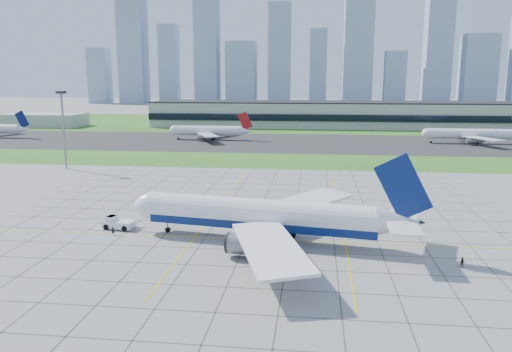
% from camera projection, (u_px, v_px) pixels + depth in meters
% --- Properties ---
extents(ground, '(1400.00, 1400.00, 0.00)m').
position_uv_depth(ground, '(248.00, 236.00, 94.77)').
color(ground, '#969691').
rests_on(ground, ground).
extents(grass_median, '(700.00, 35.00, 0.04)m').
position_uv_depth(grass_median, '(281.00, 161.00, 182.51)').
color(grass_median, '#2E641C').
rests_on(grass_median, ground).
extents(asphalt_taxiway, '(700.00, 75.00, 0.04)m').
position_uv_depth(asphalt_taxiway, '(289.00, 142.00, 236.13)').
color(asphalt_taxiway, '#383838').
rests_on(asphalt_taxiway, ground).
extents(grass_far, '(700.00, 145.00, 0.04)m').
position_uv_depth(grass_far, '(298.00, 123.00, 343.38)').
color(grass_far, '#2E641C').
rests_on(grass_far, ground).
extents(apron_markings, '(120.00, 130.00, 0.03)m').
position_uv_depth(apron_markings, '(257.00, 220.00, 105.53)').
color(apron_markings, '#474744').
rests_on(apron_markings, ground).
extents(terminal, '(260.00, 43.00, 15.80)m').
position_uv_depth(terminal, '(360.00, 114.00, 312.75)').
color(terminal, '#B7B7B2').
rests_on(terminal, ground).
extents(service_block, '(50.00, 25.00, 8.00)m').
position_uv_depth(service_block, '(43.00, 120.00, 317.29)').
color(service_block, '#B7B7B2').
rests_on(service_block, ground).
extents(light_mast, '(2.50, 2.50, 25.60)m').
position_uv_depth(light_mast, '(63.00, 120.00, 163.18)').
color(light_mast, gray).
rests_on(light_mast, ground).
extents(city_skyline, '(523.00, 32.40, 160.00)m').
position_uv_depth(city_skyline, '(299.00, 54.00, 591.53)').
color(city_skyline, '#8EA1BA').
rests_on(city_skyline, ground).
extents(airliner, '(54.93, 55.25, 17.37)m').
position_uv_depth(airliner, '(263.00, 216.00, 91.12)').
color(airliner, white).
rests_on(airliner, ground).
extents(pushback_tug, '(9.08, 3.93, 2.49)m').
position_uv_depth(pushback_tug, '(117.00, 223.00, 99.31)').
color(pushback_tug, white).
rests_on(pushback_tug, ground).
extents(crew_near, '(0.74, 0.69, 1.69)m').
position_uv_depth(crew_near, '(113.00, 231.00, 95.25)').
color(crew_near, black).
rests_on(crew_near, ground).
extents(crew_far, '(0.98, 0.85, 1.72)m').
position_uv_depth(crew_far, '(463.00, 263.00, 78.53)').
color(crew_far, black).
rests_on(crew_far, ground).
extents(distant_jet_1, '(39.19, 42.66, 14.08)m').
position_uv_depth(distant_jet_1, '(209.00, 131.00, 245.83)').
color(distant_jet_1, white).
rests_on(distant_jet_1, ground).
extents(distant_jet_2, '(44.41, 42.66, 14.08)m').
position_uv_depth(distant_jet_2, '(471.00, 134.00, 231.29)').
color(distant_jet_2, white).
rests_on(distant_jet_2, ground).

